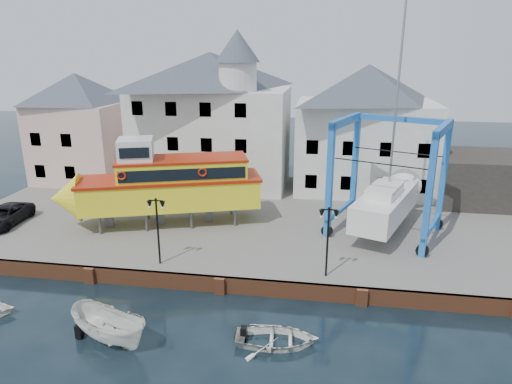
# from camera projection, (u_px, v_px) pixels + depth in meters

# --- Properties ---
(ground) EXTENTS (140.00, 140.00, 0.00)m
(ground) POSITION_uv_depth(u_px,v_px,m) (220.00, 293.00, 26.36)
(ground) COLOR black
(ground) RESTS_ON ground
(hardstanding) EXTENTS (44.00, 22.00, 1.00)m
(hardstanding) POSITION_uv_depth(u_px,v_px,m) (252.00, 218.00, 36.56)
(hardstanding) COLOR slate
(hardstanding) RESTS_ON ground
(quay_wall) EXTENTS (44.00, 0.47, 1.00)m
(quay_wall) POSITION_uv_depth(u_px,v_px,m) (220.00, 285.00, 26.31)
(quay_wall) COLOR brown
(quay_wall) RESTS_ON ground
(building_pink) EXTENTS (8.00, 7.00, 10.30)m
(building_pink) POSITION_uv_depth(u_px,v_px,m) (80.00, 128.00, 44.13)
(building_pink) COLOR beige
(building_pink) RESTS_ON hardstanding
(building_white_main) EXTENTS (14.00, 8.30, 14.00)m
(building_white_main) POSITION_uv_depth(u_px,v_px,m) (213.00, 118.00, 42.18)
(building_white_main) COLOR silver
(building_white_main) RESTS_ON hardstanding
(building_white_right) EXTENTS (12.00, 8.00, 11.20)m
(building_white_right) POSITION_uv_depth(u_px,v_px,m) (365.00, 129.00, 40.90)
(building_white_right) COLOR silver
(building_white_right) RESTS_ON hardstanding
(shed_dark) EXTENTS (8.00, 7.00, 4.00)m
(shed_dark) POSITION_uv_depth(u_px,v_px,m) (484.00, 178.00, 38.61)
(shed_dark) COLOR #272422
(shed_dark) RESTS_ON hardstanding
(lamp_post_left) EXTENTS (1.12, 0.32, 4.20)m
(lamp_post_left) POSITION_uv_depth(u_px,v_px,m) (157.00, 215.00, 26.82)
(lamp_post_left) COLOR black
(lamp_post_left) RESTS_ON hardstanding
(lamp_post_right) EXTENTS (1.12, 0.32, 4.20)m
(lamp_post_right) POSITION_uv_depth(u_px,v_px,m) (328.00, 224.00, 25.33)
(lamp_post_right) COLOR black
(lamp_post_right) RESTS_ON hardstanding
(tour_boat) EXTENTS (15.24, 8.07, 6.48)m
(tour_boat) POSITION_uv_depth(u_px,v_px,m) (158.00, 185.00, 33.09)
(tour_boat) COLOR #59595E
(tour_boat) RESTS_ON hardstanding
(travel_lift) EXTENTS (8.70, 10.42, 15.37)m
(travel_lift) POSITION_uv_depth(u_px,v_px,m) (389.00, 195.00, 32.42)
(travel_lift) COLOR #1250AC
(travel_lift) RESTS_ON hardstanding
(van) EXTENTS (2.58, 5.12, 1.39)m
(van) POSITION_uv_depth(u_px,v_px,m) (4.00, 216.00, 33.70)
(van) COLOR black
(van) RESTS_ON hardstanding
(motorboat_a) EXTENTS (5.04, 3.51, 1.83)m
(motorboat_a) POSITION_uv_depth(u_px,v_px,m) (111.00, 341.00, 22.06)
(motorboat_a) COLOR white
(motorboat_a) RESTS_ON ground
(motorboat_b) EXTENTS (4.25, 3.21, 0.83)m
(motorboat_b) POSITION_uv_depth(u_px,v_px,m) (277.00, 344.00, 21.86)
(motorboat_b) COLOR white
(motorboat_b) RESTS_ON ground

